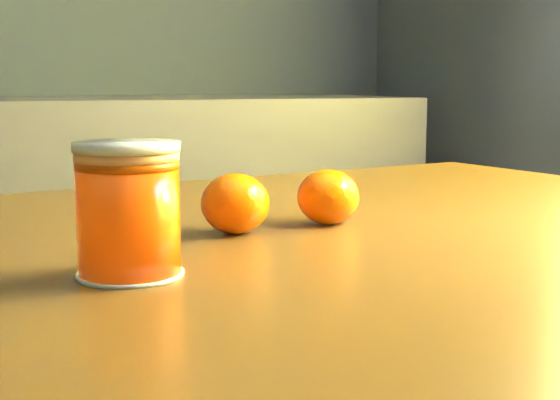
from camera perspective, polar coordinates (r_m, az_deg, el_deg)
name	(u,v)px	position (r m, az deg, el deg)	size (l,w,h in m)	color
table	(302,341)	(0.73, 1.60, -10.28)	(1.20, 0.94, 0.81)	brown
juice_glass	(129,211)	(0.54, -11.02, -0.77)	(0.07, 0.07, 0.09)	#FF4505
orange_front	(328,197)	(0.73, 3.55, 0.24)	(0.06, 0.06, 0.05)	#F16104
orange_back	(235,203)	(0.68, -3.29, -0.26)	(0.06, 0.06, 0.05)	#F16104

